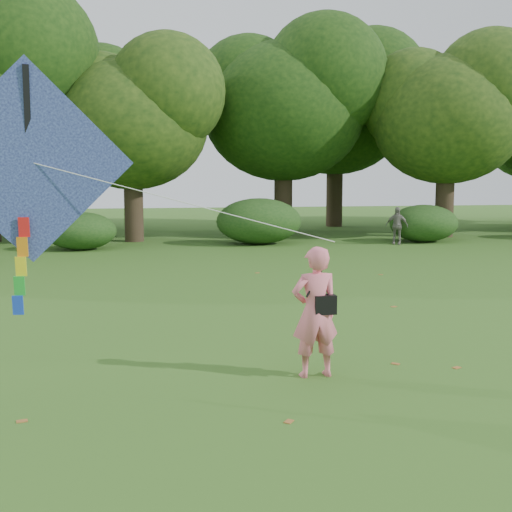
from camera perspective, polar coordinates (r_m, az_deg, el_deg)
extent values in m
plane|color=#265114|center=(8.46, 4.19, -11.76)|extent=(100.00, 100.00, 0.00)
imported|color=#ED6F81|center=(8.78, 5.27, -4.98)|extent=(0.67, 0.46, 1.80)
imported|color=gray|center=(26.67, 12.40, 2.65)|extent=(0.96, 0.77, 1.53)
cube|color=black|center=(8.77, 6.09, -4.29)|extent=(0.30, 0.20, 0.26)
cylinder|color=black|center=(8.66, 5.38, -2.08)|extent=(0.33, 0.14, 0.47)
cube|color=#2732AC|center=(8.91, -19.54, 7.90)|extent=(2.67, 0.33, 2.66)
cube|color=black|center=(8.94, -19.51, 7.90)|extent=(0.15, 0.44, 2.43)
cylinder|color=white|center=(8.54, -6.38, 4.75)|extent=(3.97, 0.63, 1.07)
cube|color=red|center=(8.96, -19.93, 2.43)|extent=(0.14, 0.06, 0.26)
cube|color=orange|center=(8.99, -20.05, 0.77)|extent=(0.14, 0.06, 0.26)
cube|color=yellow|center=(9.03, -20.17, -0.88)|extent=(0.14, 0.06, 0.26)
cube|color=green|center=(9.07, -20.29, -2.51)|extent=(0.14, 0.06, 0.26)
cube|color=blue|center=(9.12, -20.40, -4.12)|extent=(0.14, 0.06, 0.26)
cylinder|color=#3A2D1E|center=(27.75, -10.82, 4.53)|extent=(0.80, 0.80, 3.15)
ellipsoid|color=#1E3F11|center=(27.81, -10.98, 11.41)|extent=(6.40, 6.40, 5.44)
cylinder|color=#3A2D1E|center=(30.58, 2.44, 5.36)|extent=(0.86, 0.86, 3.67)
ellipsoid|color=#1E3F11|center=(30.72, 2.48, 12.70)|extent=(7.60, 7.60, 6.46)
cylinder|color=#3A2D1E|center=(30.68, 16.42, 4.86)|extent=(0.83, 0.83, 3.43)
ellipsoid|color=#1E3F11|center=(30.78, 16.66, 11.54)|extent=(6.80, 6.80, 5.78)
cylinder|color=#3A2D1E|center=(35.35, -15.78, 5.18)|extent=(0.84, 0.84, 3.50)
ellipsoid|color=#1E3F11|center=(35.44, -15.98, 11.13)|extent=(7.00, 7.00, 5.95)
cylinder|color=#3A2D1E|center=(35.99, 6.99, 5.84)|extent=(0.90, 0.90, 4.02)
ellipsoid|color=#1E3F11|center=(36.15, 7.09, 12.44)|extent=(7.80, 7.80, 6.63)
ellipsoid|color=#264919|center=(24.97, -15.33, 2.16)|extent=(2.66, 2.09, 1.42)
ellipsoid|color=#264919|center=(26.19, 0.26, 3.12)|extent=(3.50, 2.75, 1.88)
ellipsoid|color=#264919|center=(27.96, 14.69, 2.83)|extent=(2.94, 2.31, 1.58)
cube|color=#975C29|center=(9.76, 17.41, -9.45)|extent=(0.14, 0.12, 0.01)
cube|color=#975C29|center=(7.86, -20.09, -13.62)|extent=(0.13, 0.10, 0.01)
cube|color=#975C29|center=(7.41, 2.94, -14.48)|extent=(0.14, 0.14, 0.01)
cube|color=#975C29|center=(13.87, 12.14, -4.42)|extent=(0.14, 0.12, 0.01)
cube|color=#975C29|center=(18.31, 11.03, -1.64)|extent=(0.14, 0.14, 0.01)
cube|color=#975C29|center=(15.27, 3.53, -3.23)|extent=(0.10, 0.13, 0.01)
cube|color=#975C29|center=(18.31, 0.11, -1.51)|extent=(0.14, 0.12, 0.01)
cube|color=#975C29|center=(9.73, 12.29, -9.34)|extent=(0.14, 0.14, 0.01)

